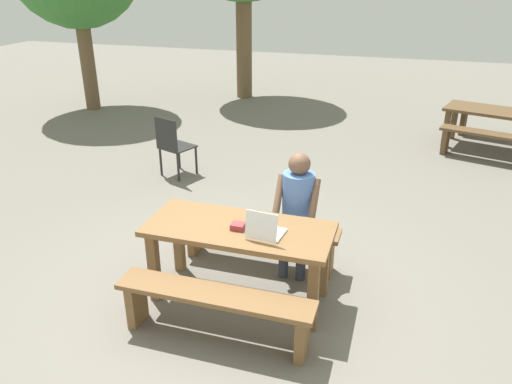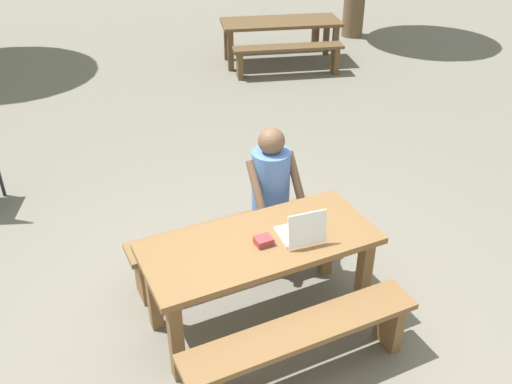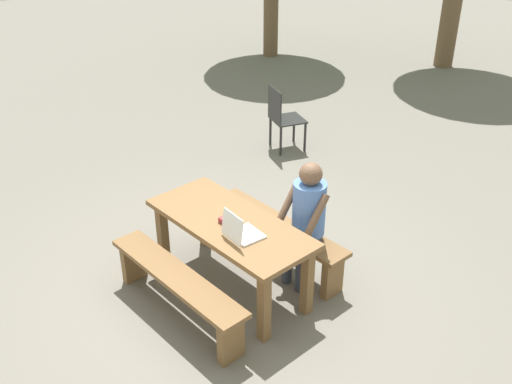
# 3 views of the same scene
# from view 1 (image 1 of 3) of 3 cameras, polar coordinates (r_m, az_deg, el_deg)

# --- Properties ---
(ground_plane) EXTENTS (30.00, 30.00, 0.00)m
(ground_plane) POSITION_cam_1_polar(r_m,az_deg,el_deg) (4.94, -1.84, -11.80)
(ground_plane) COLOR slate
(picnic_table_front) EXTENTS (1.71, 0.74, 0.76)m
(picnic_table_front) POSITION_cam_1_polar(r_m,az_deg,el_deg) (4.59, -1.95, -5.38)
(picnic_table_front) COLOR brown
(picnic_table_front) RESTS_ON ground
(bench_near) EXTENTS (1.69, 0.30, 0.47)m
(bench_near) POSITION_cam_1_polar(r_m,az_deg,el_deg) (4.25, -4.76, -12.75)
(bench_near) COLOR brown
(bench_near) RESTS_ON ground
(bench_far) EXTENTS (1.69, 0.30, 0.47)m
(bench_far) POSITION_cam_1_polar(r_m,az_deg,el_deg) (5.26, 0.36, -4.80)
(bench_far) COLOR brown
(bench_far) RESTS_ON ground
(laptop) EXTENTS (0.32, 0.32, 0.27)m
(laptop) POSITION_cam_1_polar(r_m,az_deg,el_deg) (4.33, 1.03, -4.41)
(laptop) COLOR white
(laptop) RESTS_ON picnic_table_front
(small_pouch) EXTENTS (0.12, 0.10, 0.05)m
(small_pouch) POSITION_cam_1_polar(r_m,az_deg,el_deg) (4.48, -2.09, -3.95)
(small_pouch) COLOR #993338
(small_pouch) RESTS_ON picnic_table_front
(person_seated) EXTENTS (0.43, 0.42, 1.29)m
(person_seated) POSITION_cam_1_polar(r_m,az_deg,el_deg) (4.95, 4.75, -1.41)
(person_seated) COLOR #333847
(person_seated) RESTS_ON ground
(plastic_chair) EXTENTS (0.57, 0.57, 0.93)m
(plastic_chair) POSITION_cam_1_polar(r_m,az_deg,el_deg) (7.56, -9.47, 5.32)
(plastic_chair) COLOR #262626
(plastic_chair) RESTS_ON ground
(picnic_table_mid) EXTENTS (2.08, 1.27, 0.70)m
(picnic_table_mid) POSITION_cam_1_polar(r_m,az_deg,el_deg) (9.54, 26.71, 7.64)
(picnic_table_mid) COLOR brown
(picnic_table_mid) RESTS_ON ground
(bench_mid_south) EXTENTS (1.76, 0.78, 0.47)m
(bench_mid_south) POSITION_cam_1_polar(r_m,az_deg,el_deg) (8.98, 25.79, 5.28)
(bench_mid_south) COLOR brown
(bench_mid_south) RESTS_ON ground
(bench_mid_north) EXTENTS (1.76, 0.78, 0.47)m
(bench_mid_north) POSITION_cam_1_polar(r_m,az_deg,el_deg) (10.22, 27.01, 7.12)
(bench_mid_north) COLOR brown
(bench_mid_north) RESTS_ON ground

